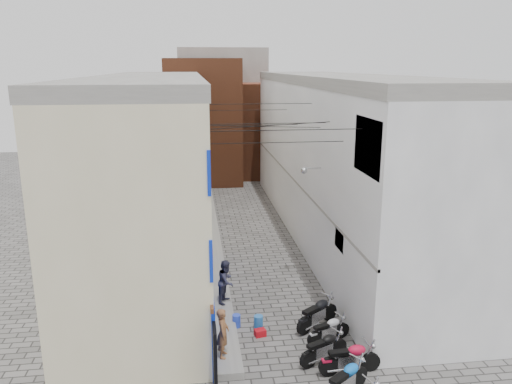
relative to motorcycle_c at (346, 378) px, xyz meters
name	(u,v)px	position (x,y,z in m)	size (l,w,h in m)	color
ground	(295,376)	(-1.29, 1.14, -0.57)	(90.00, 90.00, 0.00)	#5C5956
plinth	(212,238)	(-3.34, 14.14, -0.45)	(0.90, 26.00, 0.25)	gray
building_left	(155,162)	(-6.27, 14.09, 3.92)	(5.10, 27.00, 9.00)	beige
building_right	(337,158)	(3.71, 14.14, 3.93)	(5.94, 26.00, 9.00)	silver
building_far_brick_left	(203,121)	(-3.29, 29.14, 4.43)	(6.00, 6.00, 10.00)	brown
building_far_brick_right	(260,129)	(1.71, 31.14, 3.43)	(5.00, 6.00, 8.00)	brown
building_far_concrete	(223,109)	(-1.29, 35.14, 4.93)	(8.00, 5.00, 11.00)	gray
far_shopfront	(231,173)	(-1.29, 26.34, 0.63)	(2.00, 0.30, 2.40)	black
overhead_wires	(262,122)	(-1.29, 8.79, 6.55)	(5.80, 13.02, 1.32)	black
motorcycle_c	(346,378)	(0.00, 0.00, 0.00)	(0.63, 1.99, 1.15)	blue
motorcycle_d	(350,357)	(0.44, 1.05, 0.01)	(0.64, 2.04, 1.18)	#BB0D31
motorcycle_e	(324,346)	(-0.20, 1.79, -0.02)	(0.60, 1.92, 1.11)	black
motorcycle_f	(329,329)	(0.29, 2.96, -0.07)	(0.55, 1.76, 1.02)	#B9B8BE
motorcycle_g	(318,312)	(0.14, 3.99, 0.05)	(0.68, 2.14, 1.24)	black
person_a	(223,333)	(-3.48, 2.14, 0.52)	(0.61, 0.40, 1.68)	#925B35
person_b	(226,281)	(-3.09, 6.03, 0.55)	(0.85, 0.66, 1.75)	#303149
water_jug_near	(258,322)	(-2.05, 4.14, -0.31)	(0.34, 0.34, 0.53)	blue
water_jug_far	(236,321)	(-2.84, 4.42, -0.34)	(0.31, 0.31, 0.48)	blue
red_crate	(260,333)	(-2.05, 3.65, -0.45)	(0.39, 0.30, 0.25)	red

